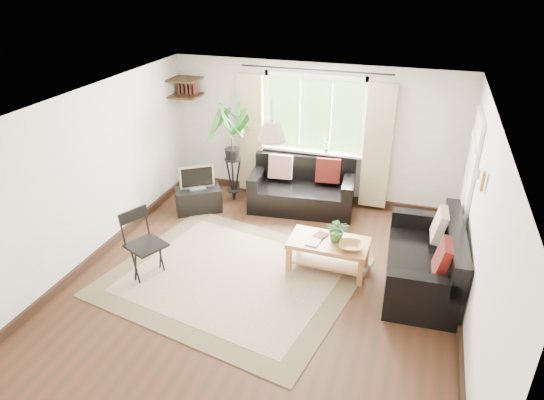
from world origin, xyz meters
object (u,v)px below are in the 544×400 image
(palm_stand, at_px, (233,155))
(sofa_back, at_px, (302,187))
(tv_stand, at_px, (199,199))
(coffee_table, at_px, (328,255))
(folding_chair, at_px, (146,246))
(sofa_right, at_px, (423,257))

(palm_stand, bearing_deg, sofa_back, 2.20)
(tv_stand, height_order, palm_stand, palm_stand)
(coffee_table, relative_size, tv_stand, 1.44)
(tv_stand, distance_m, folding_chair, 2.00)
(sofa_right, distance_m, coffee_table, 1.26)
(tv_stand, relative_size, folding_chair, 0.80)
(sofa_back, height_order, sofa_right, sofa_right)
(sofa_right, relative_size, coffee_table, 1.65)
(tv_stand, xyz_separation_m, palm_stand, (0.43, 0.55, 0.66))
(tv_stand, height_order, folding_chair, folding_chair)
(sofa_back, height_order, tv_stand, sofa_back)
(sofa_right, height_order, folding_chair, folding_chair)
(sofa_right, xyz_separation_m, coffee_table, (-1.24, -0.02, -0.20))
(palm_stand, bearing_deg, coffee_table, -38.11)
(coffee_table, height_order, folding_chair, folding_chair)
(coffee_table, distance_m, folding_chair, 2.46)
(sofa_back, relative_size, sofa_right, 0.97)
(sofa_right, xyz_separation_m, palm_stand, (-3.29, 1.58, 0.44))
(tv_stand, bearing_deg, sofa_back, -13.54)
(sofa_back, xyz_separation_m, tv_stand, (-1.66, -0.60, -0.21))
(tv_stand, bearing_deg, palm_stand, 18.95)
(palm_stand, distance_m, folding_chair, 2.56)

